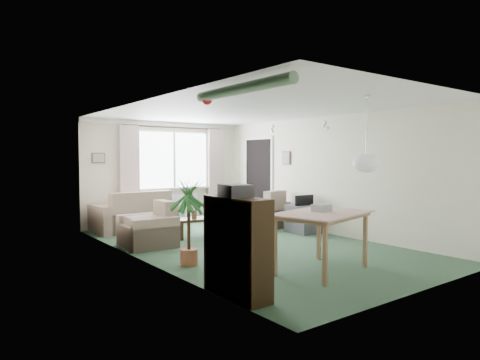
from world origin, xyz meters
TOP-DOWN VIEW (x-y plane):
  - ground at (0.00, 0.00)m, footprint 6.50×6.50m
  - window at (0.20, 3.23)m, footprint 1.80×0.03m
  - curtain_rod at (0.20, 3.15)m, footprint 2.60×0.03m
  - curtain_left at (-0.95, 3.13)m, footprint 0.45×0.08m
  - curtain_right at (1.35, 3.13)m, footprint 0.45×0.08m
  - radiator at (0.20, 3.19)m, footprint 1.20×0.10m
  - doorway at (1.99, 2.20)m, footprint 0.03×0.95m
  - pendant_lamp at (0.20, -2.30)m, footprint 0.36×0.36m
  - tinsel_garland at (-1.92, -2.30)m, footprint 1.60×1.60m
  - bauble_cluster_a at (1.30, 0.90)m, footprint 0.20×0.20m
  - bauble_cluster_b at (1.60, -0.30)m, footprint 0.20×0.20m
  - wall_picture_back at (-1.60, 3.23)m, footprint 0.28×0.03m
  - wall_picture_right at (1.98, 1.20)m, footprint 0.03×0.24m
  - sofa at (-1.01, 2.75)m, footprint 1.73×0.96m
  - armchair_corner at (1.48, 1.42)m, footprint 1.09×1.05m
  - armchair_left at (-1.50, 1.00)m, footprint 0.88×0.92m
  - coffee_table at (-0.36, 1.22)m, footprint 0.91×0.61m
  - photo_frame at (-0.44, 1.19)m, footprint 0.12×0.05m
  - bookshelf at (-1.84, -2.12)m, footprint 0.31×0.92m
  - hifi_box at (-1.84, -2.08)m, footprint 0.33×0.39m
  - houseplant at (-1.58, -0.58)m, footprint 0.55×0.55m
  - dining_table at (-0.27, -1.94)m, footprint 1.42×1.11m
  - gift_box at (-0.19, -1.86)m, footprint 0.27×0.21m
  - tv_cube at (1.70, 0.35)m, footprint 0.60×0.66m
  - pet_bed at (1.41, 1.38)m, footprint 0.72×0.72m

SIDE VIEW (x-z plane):
  - ground at x=0.00m, z-range 0.00..0.00m
  - pet_bed at x=1.41m, z-range 0.00..0.12m
  - coffee_table at x=-0.36m, z-range 0.00..0.38m
  - tv_cube at x=1.70m, z-range 0.00..0.57m
  - armchair_left at x=-1.50m, z-range 0.00..0.79m
  - dining_table at x=-0.27m, z-range 0.00..0.79m
  - radiator at x=0.20m, z-range 0.12..0.68m
  - armchair_corner at x=1.48m, z-range 0.00..0.83m
  - sofa at x=-1.01m, z-range 0.00..0.85m
  - photo_frame at x=-0.44m, z-range 0.38..0.54m
  - bookshelf at x=-1.84m, z-range 0.00..1.12m
  - houseplant at x=-1.58m, z-range 0.00..1.27m
  - gift_box at x=-0.19m, z-range 0.79..0.91m
  - doorway at x=1.99m, z-range 0.00..2.00m
  - hifi_box at x=-1.84m, z-range 1.12..1.26m
  - curtain_left at x=-0.95m, z-range 0.27..2.27m
  - curtain_right at x=1.35m, z-range 0.27..2.27m
  - pendant_lamp at x=0.20m, z-range 1.30..1.66m
  - window at x=0.20m, z-range 0.85..2.15m
  - wall_picture_back at x=-1.60m, z-range 1.44..1.66m
  - wall_picture_right at x=1.98m, z-range 1.40..1.70m
  - bauble_cluster_a at x=1.30m, z-range 2.12..2.32m
  - bauble_cluster_b at x=1.60m, z-range 2.12..2.32m
  - curtain_rod at x=0.20m, z-range 2.25..2.29m
  - tinsel_garland at x=-1.92m, z-range 2.22..2.34m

